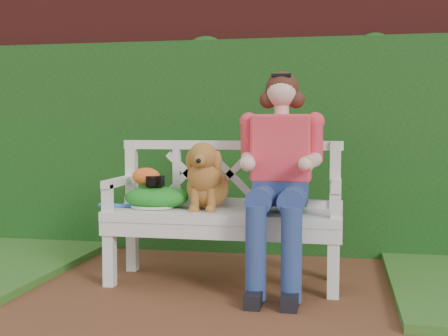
# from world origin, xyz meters

# --- Properties ---
(ground) EXTENTS (60.00, 60.00, 0.00)m
(ground) POSITION_xyz_m (0.00, 0.00, 0.00)
(ground) COLOR brown
(brick_wall) EXTENTS (10.00, 0.30, 2.20)m
(brick_wall) POSITION_xyz_m (0.00, 1.90, 1.10)
(brick_wall) COLOR #591D1A
(brick_wall) RESTS_ON ground
(ivy_hedge) EXTENTS (10.00, 0.18, 1.70)m
(ivy_hedge) POSITION_xyz_m (0.00, 1.68, 0.85)
(ivy_hedge) COLOR #255B1E
(ivy_hedge) RESTS_ON ground
(garden_bench) EXTENTS (1.61, 0.68, 0.48)m
(garden_bench) POSITION_xyz_m (0.05, 0.67, 0.24)
(garden_bench) COLOR white
(garden_bench) RESTS_ON ground
(seated_woman) EXTENTS (0.72, 0.86, 1.32)m
(seated_woman) POSITION_xyz_m (0.41, 0.65, 0.66)
(seated_woman) COLOR #E75966
(seated_woman) RESTS_ON ground
(dog) EXTENTS (0.38, 0.46, 0.44)m
(dog) POSITION_xyz_m (-0.07, 0.68, 0.70)
(dog) COLOR #A45423
(dog) RESTS_ON garden_bench
(tennis_racket) EXTENTS (0.56, 0.30, 0.03)m
(tennis_racket) POSITION_xyz_m (-0.45, 0.64, 0.49)
(tennis_racket) COLOR white
(tennis_racket) RESTS_ON garden_bench
(green_bag) EXTENTS (0.48, 0.41, 0.15)m
(green_bag) POSITION_xyz_m (-0.41, 0.68, 0.55)
(green_bag) COLOR #106A1C
(green_bag) RESTS_ON garden_bench
(camera_item) EXTENTS (0.10, 0.08, 0.07)m
(camera_item) POSITION_xyz_m (-0.40, 0.65, 0.66)
(camera_item) COLOR black
(camera_item) RESTS_ON green_bag
(baseball_glove) EXTENTS (0.22, 0.19, 0.12)m
(baseball_glove) POSITION_xyz_m (-0.48, 0.68, 0.69)
(baseball_glove) COLOR orange
(baseball_glove) RESTS_ON green_bag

